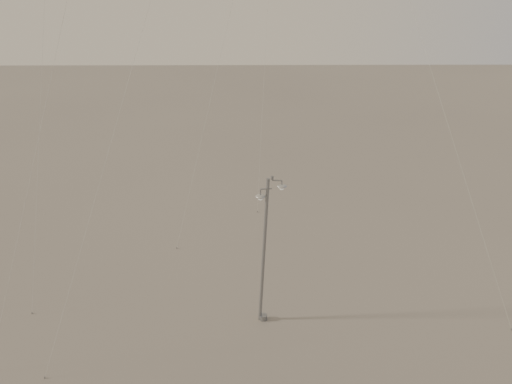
{
  "coord_description": "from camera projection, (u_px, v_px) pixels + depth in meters",
  "views": [
    {
      "loc": [
        1.3,
        -24.9,
        19.32
      ],
      "look_at": [
        1.59,
        5.0,
        6.62
      ],
      "focal_mm": 40.0,
      "sensor_mm": 36.0,
      "label": 1
    }
  ],
  "objects": [
    {
      "name": "kite_3",
      "position": [
        59.0,
        44.0,
        26.86
      ],
      "size": [
        5.75,
        6.81,
        21.13
      ],
      "rotation": [
        0.0,
        0.0,
        -0.02
      ],
      "color": "maroon",
      "rests_on": "ground"
    },
    {
      "name": "street_lamp",
      "position": [
        265.0,
        247.0,
        30.52
      ],
      "size": [
        1.61,
        0.58,
        8.76
      ],
      "color": "gray",
      "rests_on": "ground"
    },
    {
      "name": "ground",
      "position": [
        227.0,
        342.0,
        30.46
      ],
      "size": [
        160.0,
        160.0,
        0.0
      ],
      "primitive_type": "plane",
      "color": "gray",
      "rests_on": "ground"
    }
  ]
}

